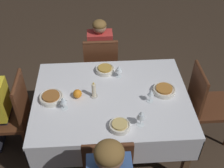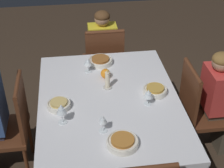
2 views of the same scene
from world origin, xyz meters
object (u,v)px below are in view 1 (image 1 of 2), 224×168
(chair_west, at_px, (206,102))
(bowl_east, at_px, (51,97))
(dining_table, at_px, (111,102))
(wine_glass_south, at_px, (119,69))
(candle_centerpiece, at_px, (94,91))
(bowl_west, at_px, (164,90))
(wine_glass_east, at_px, (63,100))
(person_child_red, at_px, (100,52))
(bowl_south, at_px, (105,69))
(chair_south, at_px, (101,64))
(wine_glass_west, at_px, (151,93))
(orange_fruit, at_px, (77,94))
(bowl_north, at_px, (120,126))
(wine_glass_north, at_px, (141,115))
(chair_east, at_px, (12,113))

(chair_west, relative_size, bowl_east, 4.10)
(dining_table, distance_m, wine_glass_south, 0.36)
(bowl_east, height_order, candle_centerpiece, candle_centerpiece)
(bowl_west, height_order, candle_centerpiece, candle_centerpiece)
(bowl_east, xyz_separation_m, wine_glass_east, (-0.13, 0.13, 0.07))
(chair_west, xyz_separation_m, person_child_red, (1.08, -0.90, 0.07))
(dining_table, distance_m, candle_centerpiece, 0.23)
(chair_west, height_order, bowl_south, chair_west)
(chair_south, bearing_deg, bowl_west, 126.65)
(chair_west, bearing_deg, wine_glass_east, 98.97)
(bowl_west, bearing_deg, wine_glass_south, -32.54)
(wine_glass_east, xyz_separation_m, wine_glass_west, (-0.80, -0.04, 0.00))
(chair_south, xyz_separation_m, orange_fruit, (0.24, 0.81, 0.28))
(bowl_north, distance_m, bowl_south, 0.79)
(bowl_south, bearing_deg, dining_table, 96.37)
(bowl_north, bearing_deg, person_child_red, -84.88)
(chair_west, xyz_separation_m, wine_glass_north, (0.78, 0.47, 0.36))
(candle_centerpiece, distance_m, orange_fruit, 0.16)
(wine_glass_south, bearing_deg, person_child_red, -76.02)
(chair_west, bearing_deg, orange_fruit, 93.70)
(bowl_west, relative_size, wine_glass_west, 1.57)
(chair_west, relative_size, orange_fruit, 10.98)
(chair_west, bearing_deg, bowl_east, 93.74)
(bowl_east, xyz_separation_m, wine_glass_west, (-0.93, 0.08, 0.07))
(bowl_south, height_order, candle_centerpiece, candle_centerpiece)
(chair_west, bearing_deg, chair_south, 56.16)
(chair_east, xyz_separation_m, orange_fruit, (-0.69, 0.06, 0.28))
(wine_glass_north, height_order, wine_glass_east, wine_glass_north)
(bowl_south, bearing_deg, wine_glass_north, 109.68)
(bowl_west, bearing_deg, orange_fruit, 1.12)
(wine_glass_north, distance_m, bowl_west, 0.50)
(wine_glass_east, bearing_deg, chair_south, -110.67)
(dining_table, bearing_deg, person_child_red, -85.48)
(wine_glass_south, distance_m, bowl_east, 0.73)
(chair_west, relative_size, bowl_north, 5.07)
(wine_glass_west, bearing_deg, dining_table, -13.94)
(bowl_west, bearing_deg, bowl_south, -32.80)
(wine_glass_east, bearing_deg, bowl_west, -170.55)
(chair_west, height_order, bowl_east, chair_west)
(wine_glass_west, bearing_deg, bowl_east, -5.00)
(chair_west, xyz_separation_m, wine_glass_east, (1.45, 0.23, 0.34))
(wine_glass_east, relative_size, candle_centerpiece, 0.76)
(wine_glass_north, relative_size, bowl_west, 0.76)
(dining_table, height_order, person_child_red, person_child_red)
(chair_east, height_order, candle_centerpiece, chair_east)
(chair_east, bearing_deg, wine_glass_north, 70.26)
(wine_glass_north, xyz_separation_m, orange_fruit, (0.55, -0.38, -0.08))
(dining_table, relative_size, bowl_south, 7.46)
(chair_west, bearing_deg, bowl_west, 98.05)
(wine_glass_east, bearing_deg, dining_table, -163.11)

